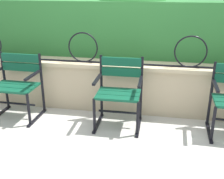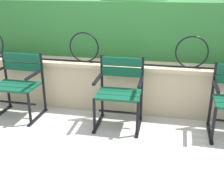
{
  "view_description": "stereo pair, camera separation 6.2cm",
  "coord_description": "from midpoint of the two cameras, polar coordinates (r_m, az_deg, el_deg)",
  "views": [
    {
      "loc": [
        0.55,
        -2.91,
        1.72
      ],
      "look_at": [
        0.0,
        0.07,
        0.55
      ],
      "focal_mm": 44.17,
      "sensor_mm": 36.0,
      "label": 1
    },
    {
      "loc": [
        0.61,
        -2.9,
        1.72
      ],
      "look_at": [
        0.0,
        0.07,
        0.55
      ],
      "focal_mm": 44.17,
      "sensor_mm": 36.0,
      "label": 2
    }
  ],
  "objects": [
    {
      "name": "stone_wall",
      "position": [
        3.94,
        2.42,
        0.75
      ],
      "size": [
        8.33,
        0.41,
        0.69
      ],
      "color": "tan",
      "rests_on": "ground"
    },
    {
      "name": "ground_plane",
      "position": [
        3.42,
        0.27,
        -9.07
      ],
      "size": [
        60.0,
        60.0,
        0.0
      ],
      "primitive_type": "plane",
      "color": "#BCB7AD"
    },
    {
      "name": "park_chair_left",
      "position": [
        3.93,
        -18.43,
        1.33
      ],
      "size": [
        0.62,
        0.53,
        0.85
      ],
      "color": "#0F4C33",
      "rests_on": "ground"
    },
    {
      "name": "iron_arch_fence",
      "position": [
        3.81,
        -3.81,
        8.05
      ],
      "size": [
        7.77,
        0.02,
        0.42
      ],
      "color": "black",
      "rests_on": "stone_wall"
    },
    {
      "name": "hedge_row",
      "position": [
        4.21,
        3.94,
        12.89
      ],
      "size": [
        8.17,
        0.6,
        0.92
      ],
      "color": "#2D7033",
      "rests_on": "stone_wall"
    },
    {
      "name": "park_chair_centre",
      "position": [
        3.46,
        2.08,
        -0.2
      ],
      "size": [
        0.57,
        0.52,
        0.87
      ],
      "color": "#0F4C33",
      "rests_on": "ground"
    }
  ]
}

